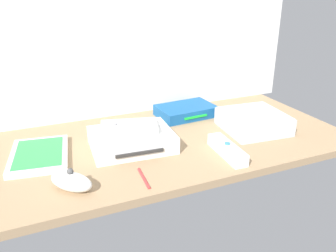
{
  "coord_description": "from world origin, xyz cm",
  "views": [
    {
      "loc": [
        -35.15,
        -81.01,
        40.64
      ],
      "look_at": [
        0.0,
        0.0,
        4.0
      ],
      "focal_mm": 37.41,
      "sensor_mm": 36.0,
      "label": 1
    }
  ],
  "objects": [
    {
      "name": "game_case",
      "position": [
        -33.72,
        2.7,
        0.76
      ],
      "size": [
        16.27,
        20.81,
        1.56
      ],
      "rotation": [
        0.0,
        0.0,
        -0.15
      ],
      "color": "white",
      "rests_on": "ground_plane"
    },
    {
      "name": "network_router",
      "position": [
        12.64,
        14.54,
        1.7
      ],
      "size": [
        18.77,
        13.25,
        3.4
      ],
      "rotation": [
        0.0,
        0.0,
        0.07
      ],
      "color": "#145193",
      "rests_on": "ground_plane"
    },
    {
      "name": "back_wall",
      "position": [
        0.0,
        24.6,
        32.0
      ],
      "size": [
        110.0,
        1.2,
        64.0
      ],
      "primitive_type": "cube",
      "color": "white",
      "rests_on": "ground"
    },
    {
      "name": "remote_wand",
      "position": [
        9.86,
        -14.58,
        1.51
      ],
      "size": [
        4.47,
        14.99,
        3.4
      ],
      "rotation": [
        0.0,
        0.0,
        -0.06
      ],
      "color": "white",
      "rests_on": "ground_plane"
    },
    {
      "name": "mini_computer",
      "position": [
        25.78,
        -3.57,
        2.64
      ],
      "size": [
        18.37,
        18.37,
        5.3
      ],
      "rotation": [
        0.0,
        0.0,
        -0.08
      ],
      "color": "silver",
      "rests_on": "ground_plane"
    },
    {
      "name": "game_console",
      "position": [
        -10.75,
        -0.87,
        2.2
      ],
      "size": [
        22.09,
        17.63,
        4.4
      ],
      "rotation": [
        0.0,
        0.0,
        -0.07
      ],
      "color": "white",
      "rests_on": "ground_plane"
    },
    {
      "name": "stylus_pen",
      "position": [
        -13.27,
        -17.06,
        0.35
      ],
      "size": [
        1.36,
        9.03,
        0.7
      ],
      "primitive_type": "cylinder",
      "rotation": [
        0.0,
        1.57,
        1.5
      ],
      "color": "red",
      "rests_on": "ground_plane"
    },
    {
      "name": "remote_nunchuk",
      "position": [
        -28.64,
        -15.3,
        2.04
      ],
      "size": [
        10.03,
        10.32,
        5.1
      ],
      "rotation": [
        0.0,
        0.0,
        0.75
      ],
      "color": "white",
      "rests_on": "ground_plane"
    },
    {
      "name": "ground_plane",
      "position": [
        0.0,
        0.0,
        -1.0
      ],
      "size": [
        100.0,
        48.0,
        2.0
      ],
      "primitive_type": "cube",
      "color": "#9E7F5B",
      "rests_on": "ground"
    },
    {
      "name": "remote_classic_pad",
      "position": [
        -11.11,
        0.03,
        5.41
      ],
      "size": [
        15.95,
        11.38,
        2.4
      ],
      "rotation": [
        0.0,
        0.0,
        -0.26
      ],
      "color": "white",
      "rests_on": "game_console"
    }
  ]
}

